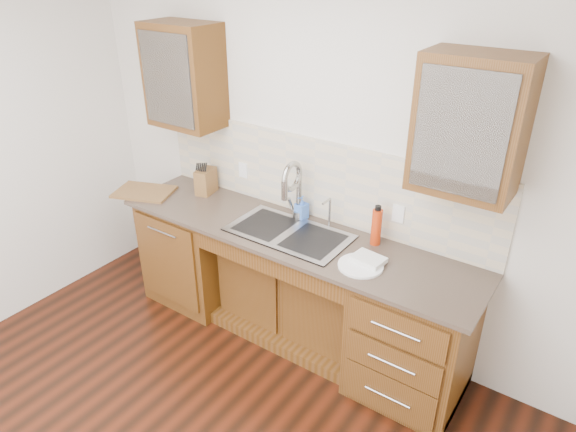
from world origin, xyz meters
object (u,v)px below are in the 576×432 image
Objects in this scene: knife_block at (206,181)px; cutting_board at (144,192)px; soap_bottle at (302,207)px; water_bottle at (376,227)px; plate at (361,266)px.

knife_block is 0.51m from cutting_board.
water_bottle is (0.60, -0.03, 0.04)m from soap_bottle.
water_bottle is at bearing 9.96° from cutting_board.
water_bottle reaches higher than knife_block.
knife_block is (-0.87, -0.07, 0.01)m from soap_bottle.
water_bottle is 0.33m from plate.
plate is 1.41× the size of knife_block.
water_bottle is 1.47m from knife_block.
plate is at bearing -21.92° from knife_block.
soap_bottle is 0.87× the size of knife_block.
plate is (0.65, -0.33, -0.08)m from soap_bottle.
water_bottle is 0.89× the size of plate.
cutting_board is (-1.28, -0.36, -0.08)m from soap_bottle.
knife_block is (-1.52, 0.26, 0.09)m from plate.
soap_bottle is 0.70× the size of water_bottle.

